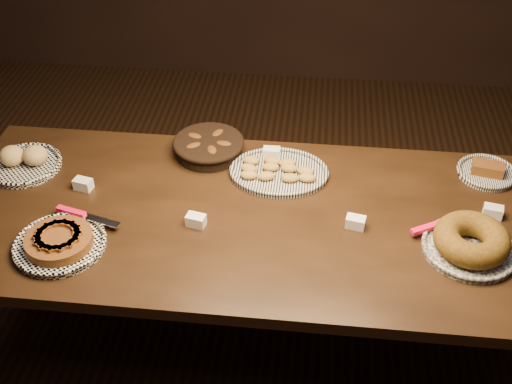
# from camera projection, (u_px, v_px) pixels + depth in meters

# --- Properties ---
(ground) EXTENTS (5.00, 5.00, 0.00)m
(ground) POSITION_uv_depth(u_px,v_px,m) (259.00, 341.00, 2.89)
(ground) COLOR black
(ground) RESTS_ON ground
(buffet_table) EXTENTS (2.40, 1.00, 0.75)m
(buffet_table) POSITION_uv_depth(u_px,v_px,m) (260.00, 230.00, 2.47)
(buffet_table) COLOR black
(buffet_table) RESTS_ON ground
(apple_tart_plate) EXTENTS (0.36, 0.35, 0.06)m
(apple_tart_plate) POSITION_uv_depth(u_px,v_px,m) (60.00, 242.00, 2.27)
(apple_tart_plate) COLOR white
(apple_tart_plate) RESTS_ON buffet_table
(madeleine_platter) EXTENTS (0.40, 0.33, 0.05)m
(madeleine_platter) POSITION_uv_depth(u_px,v_px,m) (278.00, 171.00, 2.61)
(madeleine_platter) COLOR black
(madeleine_platter) RESTS_ON buffet_table
(bundt_cake_plate) EXTENTS (0.38, 0.36, 0.10)m
(bundt_cake_plate) POSITION_uv_depth(u_px,v_px,m) (471.00, 242.00, 2.24)
(bundt_cake_plate) COLOR black
(bundt_cake_plate) RESTS_ON buffet_table
(croissant_basket) EXTENTS (0.35, 0.35, 0.08)m
(croissant_basket) POSITION_uv_depth(u_px,v_px,m) (209.00, 146.00, 2.71)
(croissant_basket) COLOR black
(croissant_basket) RESTS_ON buffet_table
(bread_roll_plate) EXTENTS (0.30, 0.30, 0.09)m
(bread_roll_plate) POSITION_uv_depth(u_px,v_px,m) (24.00, 161.00, 2.64)
(bread_roll_plate) COLOR white
(bread_roll_plate) RESTS_ON buffet_table
(loaf_plate) EXTENTS (0.24, 0.24, 0.06)m
(loaf_plate) POSITION_uv_depth(u_px,v_px,m) (487.00, 172.00, 2.61)
(loaf_plate) COLOR black
(loaf_plate) RESTS_ON buffet_table
(tent_cards) EXTENTS (1.66, 0.51, 0.04)m
(tent_cards) POSITION_uv_depth(u_px,v_px,m) (277.00, 197.00, 2.47)
(tent_cards) COLOR white
(tent_cards) RESTS_ON buffet_table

